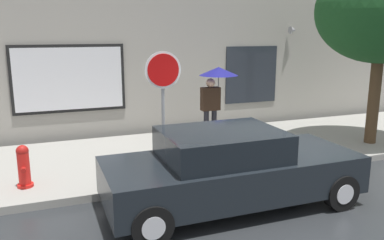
{
  "coord_description": "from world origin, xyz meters",
  "views": [
    {
      "loc": [
        -4.02,
        -5.98,
        3.06
      ],
      "look_at": [
        -1.06,
        1.8,
        1.2
      ],
      "focal_mm": 37.24,
      "sensor_mm": 36.0,
      "label": 1
    }
  ],
  "objects_px": {
    "fire_hydrant": "(24,167)",
    "pedestrian_with_umbrella": "(216,83)",
    "parked_car": "(230,169)",
    "stop_sign": "(163,88)"
  },
  "relations": [
    {
      "from": "stop_sign",
      "to": "parked_car",
      "type": "bearing_deg",
      "value": -69.45
    },
    {
      "from": "pedestrian_with_umbrella",
      "to": "stop_sign",
      "type": "height_order",
      "value": "stop_sign"
    },
    {
      "from": "parked_car",
      "to": "stop_sign",
      "type": "xyz_separation_m",
      "value": [
        -0.67,
        1.79,
        1.24
      ]
    },
    {
      "from": "pedestrian_with_umbrella",
      "to": "fire_hydrant",
      "type": "bearing_deg",
      "value": -160.36
    },
    {
      "from": "pedestrian_with_umbrella",
      "to": "stop_sign",
      "type": "relative_size",
      "value": 0.79
    },
    {
      "from": "pedestrian_with_umbrella",
      "to": "stop_sign",
      "type": "bearing_deg",
      "value": -138.17
    },
    {
      "from": "parked_car",
      "to": "pedestrian_with_umbrella",
      "type": "bearing_deg",
      "value": 69.86
    },
    {
      "from": "fire_hydrant",
      "to": "pedestrian_with_umbrella",
      "type": "height_order",
      "value": "pedestrian_with_umbrella"
    },
    {
      "from": "fire_hydrant",
      "to": "pedestrian_with_umbrella",
      "type": "distance_m",
      "value": 5.15
    },
    {
      "from": "fire_hydrant",
      "to": "pedestrian_with_umbrella",
      "type": "relative_size",
      "value": 0.41
    }
  ]
}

